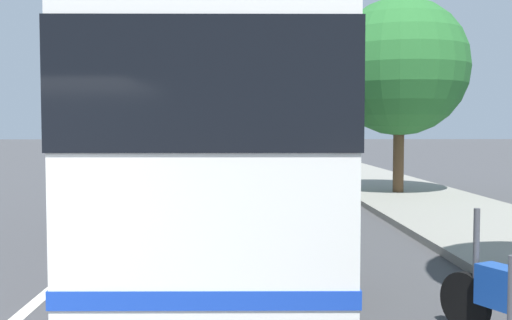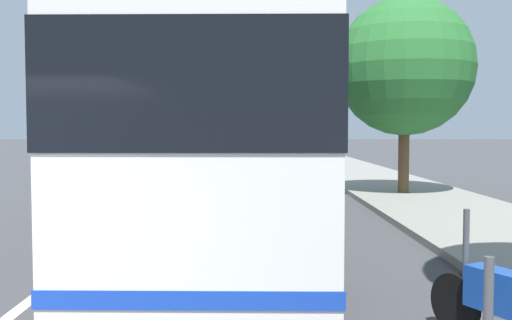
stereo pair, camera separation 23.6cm
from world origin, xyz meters
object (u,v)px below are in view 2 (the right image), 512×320
Objects in this scene: car_side_street at (180,145)px; car_ahead_same_lane at (188,147)px; coach_bus at (231,131)px; car_far_distant at (250,145)px; roadside_tree_mid_block at (405,67)px.

car_ahead_same_lane is at bearing 11.32° from car_side_street.
car_ahead_same_lane is at bearing 8.98° from coach_bus.
car_far_distant is 5.53m from car_side_street.
car_ahead_same_lane is (31.02, 4.07, -1.29)m from coach_bus.
roadside_tree_mid_block is at bearing 20.22° from car_ahead_same_lane.
car_side_street is (0.04, 5.53, 0.05)m from car_far_distant.
car_far_distant is at bearing 137.16° from car_ahead_same_lane.
car_far_distant is (4.70, -4.41, 0.00)m from car_ahead_same_lane.
car_far_distant is 0.76× the size of roadside_tree_mid_block.
roadside_tree_mid_block reaches higher than car_side_street.
car_side_street is at bearing -166.47° from car_ahead_same_lane.
coach_bus is 36.16m from car_side_street.
coach_bus reaches higher than car_side_street.
roadside_tree_mid_block reaches higher than car_far_distant.
car_ahead_same_lane is 26.49m from roadside_tree_mid_block.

